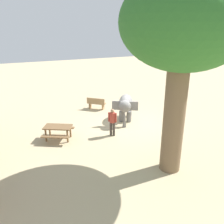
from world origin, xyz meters
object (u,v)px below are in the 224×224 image
at_px(person_handler, 112,120).
at_px(shade_tree_main, 183,27).
at_px(wooden_bench, 96,103).
at_px(picnic_table_near, 58,130).
at_px(elephant, 126,105).

distance_m(person_handler, shade_tree_main, 6.55).
height_order(person_handler, wooden_bench, person_handler).
height_order(person_handler, picnic_table_near, person_handler).
bearing_deg(picnic_table_near, person_handler, -166.01).
bearing_deg(wooden_bench, elephant, -29.40).
bearing_deg(wooden_bench, shade_tree_main, -47.14).
relative_size(elephant, person_handler, 1.45).
relative_size(shade_tree_main, wooden_bench, 5.98).
distance_m(elephant, shade_tree_main, 7.68).
height_order(shade_tree_main, picnic_table_near, shade_tree_main).
bearing_deg(wooden_bench, person_handler, -57.63).
relative_size(elephant, wooden_bench, 1.78).
xyz_separation_m(person_handler, shade_tree_main, (-4.08, -1.02, 5.02)).
height_order(elephant, wooden_bench, elephant).
relative_size(person_handler, shade_tree_main, 0.20).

